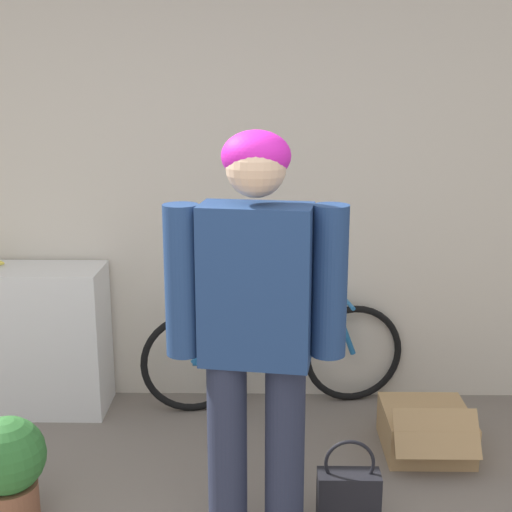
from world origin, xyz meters
TOP-DOWN VIEW (x-y plane):
  - wall_back at (0.00, 2.66)m, footprint 8.00×0.07m
  - side_shelf at (-1.17, 2.42)m, footprint 1.09×0.39m
  - person at (0.29, 1.13)m, footprint 0.71×0.28m
  - bicycle at (0.37, 2.48)m, footprint 1.57×0.46m
  - handbag at (0.69, 1.28)m, footprint 0.28×0.12m
  - cardboard_box at (1.18, 1.96)m, footprint 0.45×0.54m
  - potted_plant at (-0.81, 1.30)m, footprint 0.34×0.34m

SIDE VIEW (x-z plane):
  - cardboard_box at x=1.18m, z-range -0.04..0.27m
  - handbag at x=0.69m, z-range -0.06..0.36m
  - potted_plant at x=-0.81m, z-range 0.03..0.52m
  - bicycle at x=0.37m, z-range -0.01..0.67m
  - side_shelf at x=-1.17m, z-range 0.00..0.87m
  - person at x=0.29m, z-range 0.14..1.89m
  - wall_back at x=0.00m, z-range 0.00..2.60m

